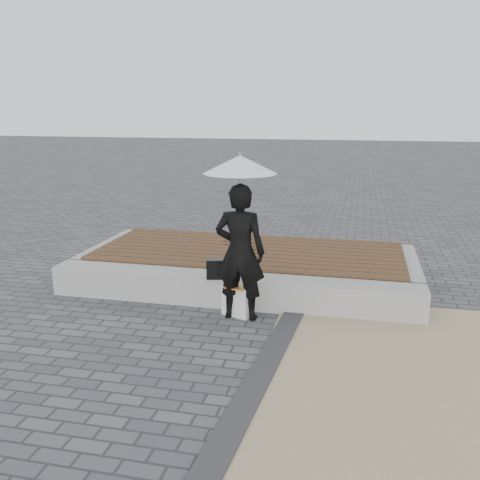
# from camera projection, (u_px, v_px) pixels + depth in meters

# --- Properties ---
(ground) EXTENTS (80.00, 80.00, 0.00)m
(ground) POSITION_uv_depth(u_px,v_px,m) (194.00, 356.00, 5.60)
(ground) COLOR #4D4D53
(ground) RESTS_ON ground
(edging_band) EXTENTS (0.61, 5.20, 0.04)m
(edging_band) POSITION_uv_depth(u_px,v_px,m) (255.00, 386.00, 4.96)
(edging_band) COLOR #302F32
(edging_band) RESTS_ON ground
(seating_ledge) EXTENTS (5.00, 0.45, 0.40)m
(seating_ledge) POSITION_uv_depth(u_px,v_px,m) (231.00, 289.00, 7.06)
(seating_ledge) COLOR #9F9E99
(seating_ledge) RESTS_ON ground
(timber_platform) EXTENTS (5.00, 2.00, 0.40)m
(timber_platform) POSITION_uv_depth(u_px,v_px,m) (249.00, 264.00, 8.20)
(timber_platform) COLOR #9A9A95
(timber_platform) RESTS_ON ground
(timber_decking) EXTENTS (4.60, 2.00, 0.04)m
(timber_decking) POSITION_uv_depth(u_px,v_px,m) (249.00, 251.00, 8.14)
(timber_decking) COLOR brown
(timber_decking) RESTS_ON timber_platform
(woman) EXTENTS (0.62, 0.41, 1.69)m
(woman) POSITION_uv_depth(u_px,v_px,m) (240.00, 252.00, 6.43)
(woman) COLOR black
(woman) RESTS_ON ground
(parasol) EXTENTS (0.87, 0.87, 1.11)m
(parasol) POSITION_uv_depth(u_px,v_px,m) (240.00, 164.00, 6.18)
(parasol) COLOR #B0AFB4
(parasol) RESTS_ON ground
(handbag) EXTENTS (0.38, 0.22, 0.26)m
(handbag) POSITION_uv_depth(u_px,v_px,m) (220.00, 269.00, 6.85)
(handbag) COLOR black
(handbag) RESTS_ON seating_ledge
(canvas_tote) EXTENTS (0.40, 0.28, 0.39)m
(canvas_tote) POSITION_uv_depth(u_px,v_px,m) (237.00, 301.00, 6.66)
(canvas_tote) COLOR silver
(canvas_tote) RESTS_ON ground
(magazine) EXTENTS (0.33, 0.28, 0.01)m
(magazine) POSITION_uv_depth(u_px,v_px,m) (236.00, 287.00, 6.56)
(magazine) COLOR #F8374C
(magazine) RESTS_ON canvas_tote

